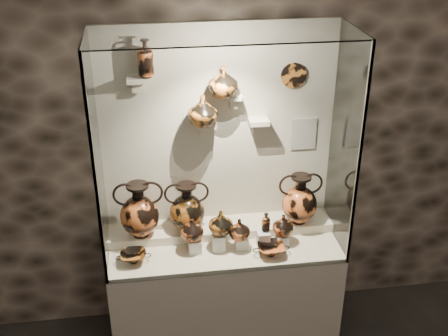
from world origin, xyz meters
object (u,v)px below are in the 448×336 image
at_px(kylix_left, 133,256).
at_px(ovoid_vase_a, 203,110).
at_px(lekythos_small, 266,221).
at_px(kylix_right, 271,249).
at_px(amphora_right, 300,199).
at_px(jug_a, 192,229).
at_px(amphora_left, 139,210).
at_px(jug_c, 239,229).
at_px(lekythos_tall, 145,56).
at_px(jug_e, 283,225).
at_px(jug_b, 221,222).
at_px(amphora_mid, 187,207).
at_px(ovoid_vase_b, 223,82).

height_order(kylix_left, ovoid_vase_a, ovoid_vase_a).
xyz_separation_m(lekythos_small, kylix_right, (0.01, -0.13, -0.15)).
bearing_deg(amphora_right, jug_a, 168.84).
relative_size(amphora_left, jug_c, 2.62).
bearing_deg(jug_c, lekythos_tall, 132.91).
bearing_deg(kylix_right, jug_a, 170.28).
bearing_deg(jug_a, amphora_left, 172.17).
relative_size(amphora_left, jug_e, 2.65).
bearing_deg(jug_c, lekythos_small, -13.19).
relative_size(amphora_left, jug_b, 2.32).
relative_size(kylix_left, kylix_right, 0.94).
distance_m(amphora_right, ovoid_vase_a, 1.02).
bearing_deg(lekythos_small, amphora_right, 49.18).
bearing_deg(lekythos_tall, ovoid_vase_a, -1.43).
distance_m(jug_a, jug_c, 0.34).
bearing_deg(jug_b, jug_c, -16.06).
xyz_separation_m(kylix_right, ovoid_vase_a, (-0.44, 0.35, 0.95)).
relative_size(amphora_right, kylix_right, 1.58).
bearing_deg(kylix_left, lekythos_small, -13.92).
relative_size(amphora_right, ovoid_vase_a, 1.84).
distance_m(lekythos_small, kylix_right, 0.20).
relative_size(lekythos_small, kylix_right, 0.66).
bearing_deg(amphora_right, kylix_left, 168.53).
relative_size(amphora_right, lekythos_tall, 1.42).
distance_m(amphora_right, jug_b, 0.64).
distance_m(kylix_left, lekythos_tall, 1.38).
relative_size(jug_b, jug_c, 1.13).
bearing_deg(ovoid_vase_a, jug_c, -51.40).
bearing_deg(amphora_left, amphora_mid, -7.07).
bearing_deg(kylix_left, jug_b, -11.53).
xyz_separation_m(amphora_right, jug_e, (-0.16, -0.17, -0.11)).
bearing_deg(jug_e, jug_c, -156.97).
height_order(amphora_right, jug_b, amphora_right).
height_order(amphora_left, amphora_right, amphora_left).
relative_size(jug_b, kylix_right, 0.73).
relative_size(lekythos_small, kylix_left, 0.71).
bearing_deg(ovoid_vase_b, ovoid_vase_a, 158.35).
distance_m(amphora_mid, lekythos_tall, 1.14).
xyz_separation_m(amphora_left, jug_e, (1.03, -0.15, -0.12)).
relative_size(jug_a, lekythos_small, 1.05).
height_order(amphora_mid, kylix_right, amphora_mid).
xyz_separation_m(ovoid_vase_a, ovoid_vase_b, (0.14, 0.00, 0.20)).
height_order(amphora_right, ovoid_vase_a, ovoid_vase_a).
bearing_deg(jug_c, jug_a, 153.89).
height_order(jug_e, kylix_right, jug_e).
bearing_deg(jug_c, ovoid_vase_a, 110.28).
height_order(amphora_left, ovoid_vase_b, ovoid_vase_b).
relative_size(jug_c, lekythos_small, 0.97).
bearing_deg(jug_e, jug_b, -161.92).
height_order(lekythos_small, lekythos_tall, lekythos_tall).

